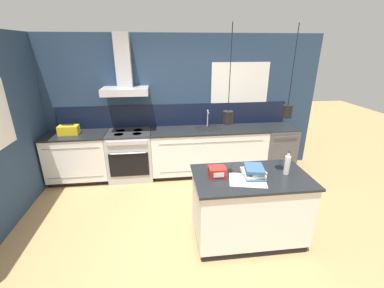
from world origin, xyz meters
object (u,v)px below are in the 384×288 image
bottle_on_island (287,165)px  red_supply_box (217,172)px  dishwasher (276,148)px  oven_range (131,155)px  book_stack (254,172)px  yellow_toolbox (69,130)px

bottle_on_island → red_supply_box: 0.86m
dishwasher → red_supply_box: (-1.64, -1.85, 0.51)m
oven_range → red_supply_box: 2.29m
bottle_on_island → book_stack: bottle_on_island is taller
red_supply_box → yellow_toolbox: bearing=141.0°
bottle_on_island → oven_range: bearing=138.1°
dishwasher → book_stack: bearing=-122.2°
red_supply_box → book_stack: bearing=-9.5°
oven_range → book_stack: size_ratio=2.87×
bottle_on_island → red_supply_box: size_ratio=1.45×
bottle_on_island → red_supply_box: bearing=177.0°
oven_range → dishwasher: size_ratio=1.00×
book_stack → dishwasher: bearing=57.8°
book_stack → yellow_toolbox: (-2.71, 1.92, 0.02)m
yellow_toolbox → bottle_on_island: bearing=-31.1°
oven_range → dishwasher: bearing=0.1°
oven_range → dishwasher: same height
book_stack → red_supply_box: book_stack is taller
bottle_on_island → yellow_toolbox: bottle_on_island is taller
bottle_on_island → book_stack: size_ratio=0.94×
dishwasher → yellow_toolbox: (-3.92, 0.00, 0.54)m
oven_range → yellow_toolbox: 1.16m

